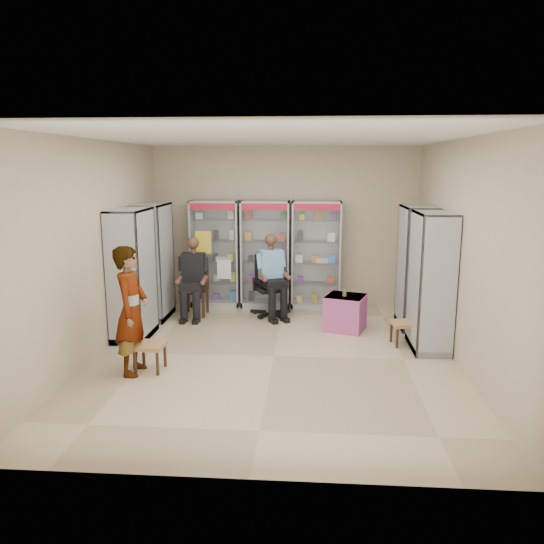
# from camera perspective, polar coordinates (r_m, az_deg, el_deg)

# --- Properties ---
(floor) EXTENTS (6.00, 6.00, 0.00)m
(floor) POSITION_cam_1_polar(r_m,az_deg,el_deg) (7.57, 0.21, -9.04)
(floor) COLOR tan
(floor) RESTS_ON ground
(room_shell) EXTENTS (5.02, 6.02, 3.01)m
(room_shell) POSITION_cam_1_polar(r_m,az_deg,el_deg) (7.12, 0.22, 5.97)
(room_shell) COLOR #C2AF90
(room_shell) RESTS_ON ground
(cabinet_back_left) EXTENTS (0.90, 0.50, 2.00)m
(cabinet_back_left) POSITION_cam_1_polar(r_m,az_deg,el_deg) (10.10, -6.09, 1.98)
(cabinet_back_left) COLOR #B9BBC1
(cabinet_back_left) RESTS_ON floor
(cabinet_back_mid) EXTENTS (0.90, 0.50, 2.00)m
(cabinet_back_mid) POSITION_cam_1_polar(r_m,az_deg,el_deg) (9.98, -0.71, 1.92)
(cabinet_back_mid) COLOR #B9BAC1
(cabinet_back_mid) RESTS_ON floor
(cabinet_back_right) EXTENTS (0.90, 0.50, 2.00)m
(cabinet_back_right) POSITION_cam_1_polar(r_m,az_deg,el_deg) (9.94, 4.76, 1.85)
(cabinet_back_right) COLOR silver
(cabinet_back_right) RESTS_ON floor
(cabinet_right_far) EXTENTS (0.90, 0.50, 2.00)m
(cabinet_right_far) POSITION_cam_1_polar(r_m,az_deg,el_deg) (9.00, 15.26, 0.48)
(cabinet_right_far) COLOR #B2B3B9
(cabinet_right_far) RESTS_ON floor
(cabinet_right_near) EXTENTS (0.90, 0.50, 2.00)m
(cabinet_right_near) POSITION_cam_1_polar(r_m,az_deg,el_deg) (7.94, 16.74, -1.03)
(cabinet_right_near) COLOR #B8BCC0
(cabinet_right_near) RESTS_ON floor
(cabinet_left_far) EXTENTS (0.90, 0.50, 2.00)m
(cabinet_left_far) POSITION_cam_1_polar(r_m,az_deg,el_deg) (9.43, -12.66, 1.08)
(cabinet_left_far) COLOR #AEB1B6
(cabinet_left_far) RESTS_ON floor
(cabinet_left_near) EXTENTS (0.90, 0.50, 2.00)m
(cabinet_left_near) POSITION_cam_1_polar(r_m,az_deg,el_deg) (8.40, -14.80, -0.26)
(cabinet_left_near) COLOR #B6BABE
(cabinet_left_near) RESTS_ON floor
(wooden_chair) EXTENTS (0.42, 0.42, 0.94)m
(wooden_chair) POSITION_cam_1_polar(r_m,az_deg,el_deg) (9.55, -8.27, -1.87)
(wooden_chair) COLOR black
(wooden_chair) RESTS_ON floor
(seated_customer) EXTENTS (0.44, 0.60, 1.34)m
(seated_customer) POSITION_cam_1_polar(r_m,az_deg,el_deg) (9.46, -8.37, -0.76)
(seated_customer) COLOR black
(seated_customer) RESTS_ON floor
(office_chair) EXTENTS (0.79, 0.79, 1.09)m
(office_chair) POSITION_cam_1_polar(r_m,az_deg,el_deg) (9.44, -0.15, -1.44)
(office_chair) COLOR black
(office_chair) RESTS_ON floor
(seated_shopkeeper) EXTENTS (0.68, 0.77, 1.39)m
(seated_shopkeeper) POSITION_cam_1_polar(r_m,az_deg,el_deg) (9.36, -0.17, -0.63)
(seated_shopkeeper) COLOR #77B8EC
(seated_shopkeeper) RESTS_ON floor
(pink_trunk) EXTENTS (0.74, 0.73, 0.57)m
(pink_trunk) POSITION_cam_1_polar(r_m,az_deg,el_deg) (8.74, 7.88, -4.35)
(pink_trunk) COLOR #C24D95
(pink_trunk) RESTS_ON floor
(tea_glass) EXTENTS (0.07, 0.07, 0.10)m
(tea_glass) POSITION_cam_1_polar(r_m,az_deg,el_deg) (8.63, 7.82, -2.25)
(tea_glass) COLOR #592907
(tea_glass) RESTS_ON pink_trunk
(woven_stool_a) EXTENTS (0.41, 0.41, 0.35)m
(woven_stool_a) POSITION_cam_1_polar(r_m,az_deg,el_deg) (8.21, 13.95, -6.42)
(woven_stool_a) COLOR #A98147
(woven_stool_a) RESTS_ON floor
(woven_stool_b) EXTENTS (0.39, 0.39, 0.37)m
(woven_stool_b) POSITION_cam_1_polar(r_m,az_deg,el_deg) (7.19, -12.96, -8.89)
(woven_stool_b) COLOR #9B6B41
(woven_stool_b) RESTS_ON floor
(standing_man) EXTENTS (0.40, 0.61, 1.66)m
(standing_man) POSITION_cam_1_polar(r_m,az_deg,el_deg) (6.98, -14.89, -4.03)
(standing_man) COLOR gray
(standing_man) RESTS_ON floor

